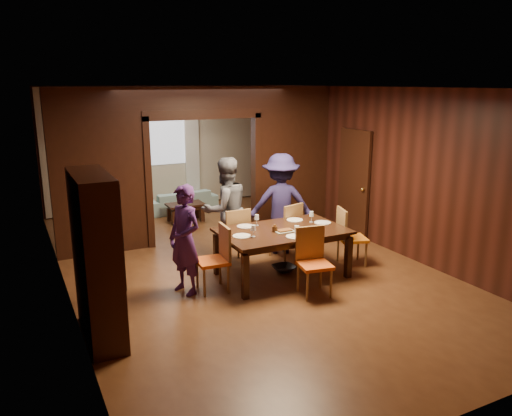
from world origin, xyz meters
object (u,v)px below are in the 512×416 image
coffee_table (186,212)px  chair_near (315,263)px  person_navy (281,204)px  sofa (181,201)px  person_grey (225,210)px  hutch (96,258)px  chair_far_l (233,235)px  person_purple (185,240)px  chair_far_r (285,230)px  dining_table (282,253)px  chair_right (352,237)px  chair_left (212,259)px

coffee_table → chair_near: 4.58m
person_navy → sofa: (-0.67, 3.61, -0.64)m
sofa → coffee_table: sofa is taller
person_grey → chair_near: size_ratio=1.84×
hutch → coffee_table: bearing=59.9°
chair_far_l → chair_near: (0.50, -1.71, 0.00)m
person_purple → chair_far_r: bearing=87.0°
sofa → chair_far_l: 3.78m
person_grey → dining_table: person_grey is taller
person_navy → chair_right: size_ratio=1.83×
chair_near → hutch: 3.00m
sofa → chair_far_r: size_ratio=1.74×
dining_table → chair_left: (-1.19, -0.04, 0.10)m
person_grey → chair_far_r: (0.99, -0.30, -0.41)m
person_grey → dining_table: 1.29m
person_grey → chair_near: bearing=99.8°
dining_table → chair_right: chair_right is taller
sofa → hutch: 6.07m
chair_far_r → sofa: bearing=-96.8°
coffee_table → chair_right: 4.14m
person_navy → chair_far_l: person_navy is taller
chair_left → chair_near: 1.48m
person_grey → chair_right: (1.80, -1.14, -0.41)m
coffee_table → hutch: 5.19m
person_grey → chair_far_l: (0.05, -0.20, -0.41)m
chair_left → dining_table: bearing=95.5°
person_grey → hutch: hutch is taller
hutch → chair_near: bearing=-2.3°
person_navy → chair_far_l: bearing=30.9°
person_navy → dining_table: person_navy is taller
chair_near → hutch: (-2.95, 0.12, 0.52)m
sofa → chair_near: chair_near is taller
coffee_table → chair_left: 3.87m
person_purple → coffee_table: (1.23, 3.64, -0.60)m
hutch → person_navy: bearing=26.8°
person_navy → sofa: person_navy is taller
coffee_table → chair_far_r: (0.81, -2.94, 0.28)m
chair_far_r → chair_far_l: bearing=-21.8°
person_grey → chair_near: person_grey is taller
chair_left → hutch: bearing=-64.6°
person_navy → coffee_table: bearing=-50.0°
person_purple → hutch: size_ratio=0.80×
person_navy → coffee_table: size_ratio=2.22×
chair_right → hutch: size_ratio=0.48×
chair_near → dining_table: bearing=104.0°
chair_right → person_grey: bearing=74.7°
sofa → chair_far_r: bearing=94.2°
coffee_table → chair_near: size_ratio=0.82×
person_purple → person_grey: (1.06, 0.99, 0.09)m
sofa → hutch: size_ratio=0.84×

